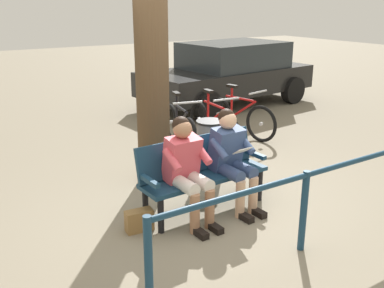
# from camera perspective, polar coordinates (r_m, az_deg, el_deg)

# --- Properties ---
(ground_plane) EXTENTS (40.00, 40.00, 0.00)m
(ground_plane) POSITION_cam_1_polar(r_m,az_deg,el_deg) (5.48, 2.70, -8.11)
(ground_plane) COLOR gray
(bench) EXTENTS (1.62, 0.55, 0.87)m
(bench) POSITION_cam_1_polar(r_m,az_deg,el_deg) (5.27, 1.23, -3.15)
(bench) COLOR navy
(bench) RESTS_ON ground
(person_reading) EXTENTS (0.50, 0.78, 1.20)m
(person_reading) POSITION_cam_1_polar(r_m,az_deg,el_deg) (5.28, 5.10, -1.35)
(person_reading) COLOR #334772
(person_reading) RESTS_ON ground
(person_companion) EXTENTS (0.50, 0.78, 1.20)m
(person_companion) POSITION_cam_1_polar(r_m,az_deg,el_deg) (4.92, -0.67, -2.77)
(person_companion) COLOR #D84C59
(person_companion) RESTS_ON ground
(handbag) EXTENTS (0.31, 0.17, 0.24)m
(handbag) POSITION_cam_1_polar(r_m,az_deg,el_deg) (4.94, -6.80, -9.74)
(handbag) COLOR olive
(handbag) RESTS_ON ground
(tree_trunk) EXTENTS (0.44, 0.44, 3.72)m
(tree_trunk) POSITION_cam_1_polar(r_m,az_deg,el_deg) (5.82, -5.25, 12.51)
(tree_trunk) COLOR #4C3823
(tree_trunk) RESTS_ON ground
(litter_bin) EXTENTS (0.40, 0.40, 0.79)m
(litter_bin) POSITION_cam_1_polar(r_m,az_deg,el_deg) (6.36, 2.32, -0.43)
(litter_bin) COLOR slate
(litter_bin) RESTS_ON ground
(bicycle_orange) EXTENTS (0.54, 1.65, 0.94)m
(bicycle_orange) POSITION_cam_1_polar(r_m,az_deg,el_deg) (8.22, 6.04, 3.47)
(bicycle_orange) COLOR black
(bicycle_orange) RESTS_ON ground
(bicycle_red) EXTENTS (0.48, 1.68, 0.94)m
(bicycle_red) POSITION_cam_1_polar(r_m,az_deg,el_deg) (7.69, 2.74, 2.53)
(bicycle_red) COLOR black
(bicycle_red) RESTS_ON ground
(bicycle_purple) EXTENTS (0.54, 1.65, 0.94)m
(bicycle_purple) POSITION_cam_1_polar(r_m,az_deg,el_deg) (7.47, -1.56, 2.08)
(bicycle_purple) COLOR black
(bicycle_purple) RESTS_ON ground
(railing_fence) EXTENTS (3.50, 0.11, 0.85)m
(railing_fence) POSITION_cam_1_polar(r_m,az_deg,el_deg) (4.49, 14.32, -6.33)
(railing_fence) COLOR navy
(railing_fence) RESTS_ON ground
(parked_car) EXTENTS (4.37, 2.38, 1.47)m
(parked_car) POSITION_cam_1_polar(r_m,az_deg,el_deg) (10.72, 4.78, 9.18)
(parked_car) COLOR black
(parked_car) RESTS_ON ground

